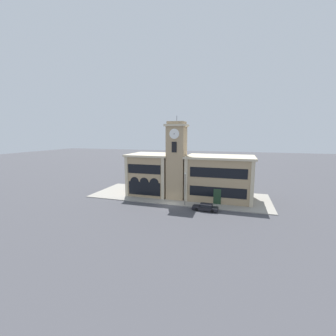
{
  "coord_description": "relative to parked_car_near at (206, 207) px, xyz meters",
  "views": [
    {
      "loc": [
        12.64,
        -42.03,
        14.26
      ],
      "look_at": [
        -1.37,
        3.2,
        7.12
      ],
      "focal_mm": 24.0,
      "sensor_mm": 36.0,
      "label": 1
    }
  ],
  "objects": [
    {
      "name": "ground_plane",
      "position": [
        -7.38,
        1.11,
        -0.69
      ],
      "size": [
        300.0,
        300.0,
        0.0
      ],
      "primitive_type": "plane",
      "color": "#424247"
    },
    {
      "name": "sidewalk_kerb",
      "position": [
        -7.38,
        8.27,
        -0.61
      ],
      "size": [
        40.07,
        14.32,
        0.15
      ],
      "color": "gray",
      "rests_on": "ground_plane"
    },
    {
      "name": "clock_tower",
      "position": [
        -7.38,
        6.22,
        7.85
      ],
      "size": [
        4.52,
        4.52,
        18.16
      ],
      "color": "tan",
      "rests_on": "ground_plane"
    },
    {
      "name": "town_hall_left_wing",
      "position": [
        -14.3,
        8.84,
        4.17
      ],
      "size": [
        10.12,
        9.81,
        9.65
      ],
      "color": "tan",
      "rests_on": "ground_plane"
    },
    {
      "name": "town_hall_right_wing",
      "position": [
        1.74,
        8.85,
        4.13
      ],
      "size": [
        14.53,
        9.81,
        9.59
      ],
      "color": "tan",
      "rests_on": "ground_plane"
    },
    {
      "name": "parked_car_near",
      "position": [
        0.0,
        0.0,
        0.0
      ],
      "size": [
        4.81,
        1.99,
        1.32
      ],
      "rotation": [
        0.0,
        0.0,
        3.09
      ],
      "color": "black",
      "rests_on": "ground_plane"
    },
    {
      "name": "street_lamp",
      "position": [
        -4.42,
        1.84,
        3.71
      ],
      "size": [
        0.36,
        0.36,
        6.59
      ],
      "color": "#4C4C51",
      "rests_on": "sidewalk_kerb"
    }
  ]
}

